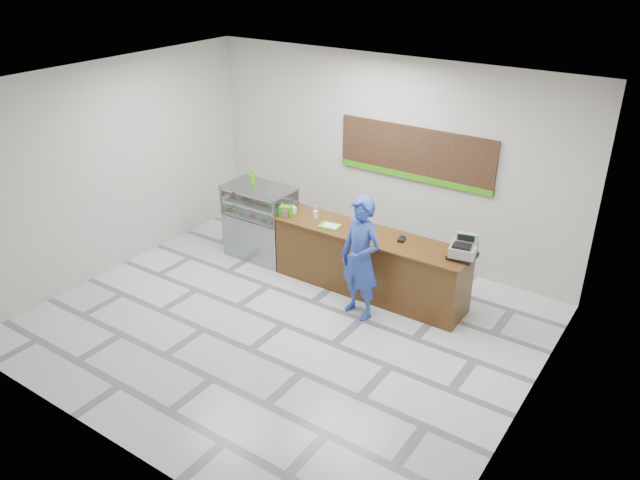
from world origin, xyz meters
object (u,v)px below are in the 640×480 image
Objects in this scene: display_case at (260,221)px; customer at (361,258)px; serving_tray at (330,226)px; sales_counter at (369,263)px; cash_register at (464,249)px.

display_case is 0.70× the size of customer.
sales_counter is at bearing 2.25° from serving_tray.
sales_counter is 7.17× the size of cash_register.
cash_register is (3.72, 0.06, 0.49)m from display_case.
sales_counter is 0.86m from serving_tray.
cash_register reaches higher than serving_tray.
display_case is at bearing 169.24° from cash_register.
customer is (-1.28, -0.72, -0.21)m from cash_register.
cash_register is at bearing 2.44° from sales_counter.
customer is at bearing -15.09° from display_case.
customer reaches higher than cash_register.
display_case is 2.93× the size of cash_register.
cash_register is at bearing 0.99° from display_case.
cash_register is 0.24× the size of customer.
serving_tray is (-0.67, -0.12, 0.52)m from sales_counter.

